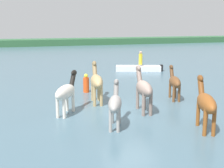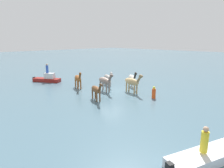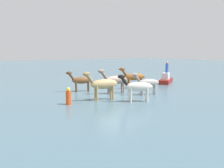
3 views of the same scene
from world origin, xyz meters
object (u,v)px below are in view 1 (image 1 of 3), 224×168
horse_rear_stallion (96,81)px  buoy_channel_marker (86,84)px  horse_dark_mare (206,103)px  boat_motor_center (139,69)px  horse_chestnut_trailing (66,92)px  horse_gray_outer (174,82)px  horse_dun_straggler (144,88)px  person_helmsman_aft (141,58)px  horse_lead (115,103)px

horse_rear_stallion → buoy_channel_marker: bearing=8.3°
horse_dark_mare → boat_motor_center: bearing=8.2°
buoy_channel_marker → horse_chestnut_trailing: bearing=-115.8°
boat_motor_center → horse_chestnut_trailing: bearing=72.6°
horse_gray_outer → buoy_channel_marker: size_ratio=1.99×
horse_gray_outer → horse_dun_straggler: bearing=141.2°
horse_rear_stallion → horse_dark_mare: 6.17m
horse_rear_stallion → person_helmsman_aft: horse_rear_stallion is taller
horse_dun_straggler → horse_lead: 2.64m
horse_chestnut_trailing → horse_dark_mare: 6.15m
horse_gray_outer → person_helmsman_aft: (2.58, 10.16, 0.14)m
horse_dark_mare → buoy_channel_marker: (-2.68, 8.16, -0.59)m
horse_rear_stallion → buoy_channel_marker: horse_rear_stallion is taller
horse_dark_mare → buoy_channel_marker: bearing=40.8°
horse_gray_outer → person_helmsman_aft: 10.49m
person_helmsman_aft → horse_gray_outer: bearing=-104.2°
horse_chestnut_trailing → person_helmsman_aft: horse_chestnut_trailing is taller
horse_rear_stallion → horse_dark_mare: size_ratio=1.07×
horse_dun_straggler → horse_dark_mare: bearing=-148.2°
buoy_channel_marker → horse_lead: bearing=-94.6°
horse_lead → boat_motor_center: 15.32m
horse_dark_mare → boat_motor_center: (3.87, 15.04, -0.94)m
horse_rear_stallion → horse_dark_mare: horse_rear_stallion is taller
horse_gray_outer → horse_dark_mare: 5.03m
horse_chestnut_trailing → horse_dark_mare: horse_dark_mare is taller
horse_chestnut_trailing → horse_gray_outer: 6.22m
horse_rear_stallion → horse_dun_straggler: bearing=-134.3°
horse_dun_straggler → horse_lead: size_ratio=1.18×
horse_dun_straggler → buoy_channel_marker: (-1.50, 5.00, -0.62)m
person_helmsman_aft → horse_lead: bearing=-118.2°
horse_rear_stallion → boat_motor_center: horse_rear_stallion is taller
horse_rear_stallion → buoy_channel_marker: (0.12, 2.67, -0.63)m
horse_dark_mare → person_helmsman_aft: size_ratio=2.11×
horse_chestnut_trailing → boat_motor_center: horse_chestnut_trailing is taller
horse_gray_outer → person_helmsman_aft: size_ratio=1.91×
horse_rear_stallion → boat_motor_center: 11.68m
horse_lead → boat_motor_center: size_ratio=0.54×
horse_rear_stallion → horse_dark_mare: (2.80, -5.50, -0.05)m
horse_rear_stallion → horse_lead: 4.04m
horse_dun_straggler → horse_lead: bearing=140.9°
horse_chestnut_trailing → horse_lead: 2.89m
horse_dun_straggler → horse_rear_stallion: size_ratio=0.99×
horse_rear_stallion → horse_chestnut_trailing: bearing=140.0°
horse_dark_mare → horse_chestnut_trailing: bearing=72.7°
horse_dun_straggler → person_helmsman_aft: size_ratio=2.23×
horse_lead → horse_dark_mare: size_ratio=0.89×
horse_lead → horse_dun_straggler: bearing=-27.9°
horse_lead → horse_gray_outer: bearing=-31.9°
horse_chestnut_trailing → horse_gray_outer: size_ratio=1.00×
horse_chestnut_trailing → horse_rear_stallion: bearing=-18.6°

